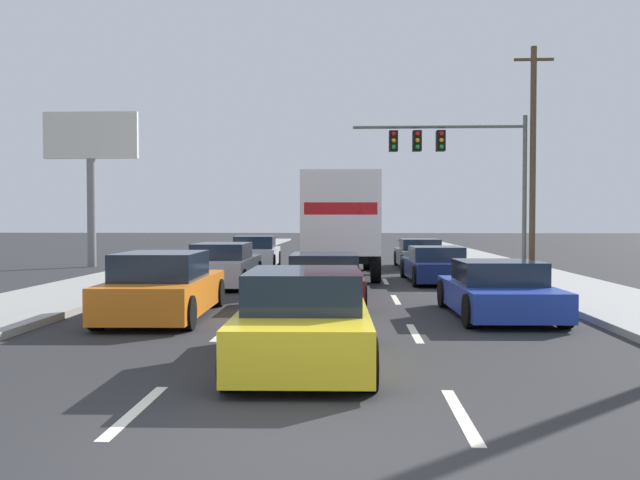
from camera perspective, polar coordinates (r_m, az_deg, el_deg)
ground_plane at (r=30.86m, az=1.54°, el=-2.00°), size 140.00×140.00×0.00m
sidewalk_right at (r=26.61m, az=16.16°, el=-2.52°), size 3.10×80.00×0.14m
sidewalk_left at (r=26.89m, az=-13.31°, el=-2.46°), size 3.10×80.00×0.14m
lane_markings at (r=27.02m, az=1.39°, el=-2.53°), size 3.54×52.00×0.01m
car_white at (r=28.22m, az=-5.50°, el=-1.15°), size 2.02×4.08×1.33m
car_silver at (r=20.76m, az=-8.16°, el=-2.18°), size 1.90×4.72×1.31m
car_orange at (r=14.25m, az=-13.08°, el=-3.95°), size 2.02×4.56×1.36m
box_truck at (r=23.58m, az=1.66°, el=1.74°), size 2.72×8.38×3.47m
car_maroon at (r=16.26m, az=0.42°, el=-3.43°), size 1.95×4.38×1.20m
car_yellow at (r=9.46m, az=-1.35°, el=-6.86°), size 1.94×4.09×1.31m
car_gray at (r=28.22m, az=8.44°, el=-1.25°), size 1.91×4.38×1.21m
car_navy at (r=22.03m, az=9.78°, el=-2.17°), size 2.03×4.45×1.15m
car_blue at (r=14.46m, az=14.82°, el=-4.23°), size 2.05×4.10×1.17m
traffic_signal_mast at (r=32.18m, az=10.59°, el=7.45°), size 8.08×0.69×6.85m
utility_pole_mid at (r=32.88m, az=17.58°, el=7.10°), size 1.80×0.28×9.99m
roadside_billboard at (r=30.36m, az=-18.82°, el=6.71°), size 4.05×0.36×6.58m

